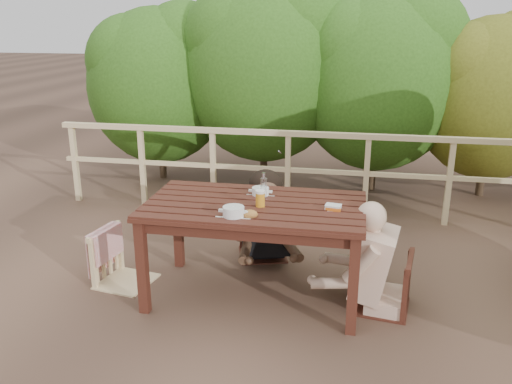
% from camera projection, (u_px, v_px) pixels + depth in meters
% --- Properties ---
extents(ground, '(60.00, 60.00, 0.00)m').
position_uv_depth(ground, '(255.00, 295.00, 4.50)').
color(ground, brown).
rests_on(ground, ground).
extents(table, '(1.74, 0.98, 0.81)m').
position_uv_depth(table, '(255.00, 251.00, 4.38)').
color(table, '#371810').
rests_on(table, ground).
extents(chair_left, '(0.52, 0.52, 0.91)m').
position_uv_depth(chair_left, '(123.00, 235.00, 4.58)').
color(chair_left, '#D5B885').
rests_on(chair_left, ground).
extents(chair_far, '(0.55, 0.55, 0.89)m').
position_uv_depth(chair_far, '(263.00, 213.00, 5.12)').
color(chair_far, '#371810').
rests_on(chair_far, ground).
extents(chair_right, '(0.50, 0.50, 0.88)m').
position_uv_depth(chair_right, '(385.00, 257.00, 4.18)').
color(chair_right, '#371810').
rests_on(chair_right, ground).
extents(woman, '(0.74, 0.83, 1.39)m').
position_uv_depth(woman, '(263.00, 187.00, 5.06)').
color(woman, black).
rests_on(woman, ground).
extents(diner_right, '(0.80, 0.69, 1.45)m').
position_uv_depth(diner_right, '(392.00, 224.00, 4.08)').
color(diner_right, '#D4AA91').
rests_on(diner_right, ground).
extents(railing, '(5.60, 0.10, 1.01)m').
position_uv_depth(railing, '(288.00, 173.00, 6.21)').
color(railing, '#D5B885').
rests_on(railing, ground).
extents(hedge_row, '(6.60, 1.60, 3.80)m').
position_uv_depth(hedge_row, '(333.00, 45.00, 6.83)').
color(hedge_row, '#274E14').
rests_on(hedge_row, ground).
extents(soup_near, '(0.27, 0.27, 0.09)m').
position_uv_depth(soup_near, '(234.00, 212.00, 3.96)').
color(soup_near, white).
rests_on(soup_near, table).
extents(soup_far, '(0.24, 0.24, 0.08)m').
position_uv_depth(soup_far, '(260.00, 192.00, 4.44)').
color(soup_far, white).
rests_on(soup_far, table).
extents(bread_roll, '(0.12, 0.09, 0.07)m').
position_uv_depth(bread_roll, '(250.00, 214.00, 3.96)').
color(bread_roll, '#9A5F2F').
rests_on(bread_roll, table).
extents(beer_glass, '(0.08, 0.08, 0.15)m').
position_uv_depth(beer_glass, '(260.00, 199.00, 4.16)').
color(beer_glass, orange).
rests_on(beer_glass, table).
extents(bottle, '(0.05, 0.05, 0.23)m').
position_uv_depth(bottle, '(264.00, 186.00, 4.35)').
color(bottle, white).
rests_on(bottle, table).
extents(butter_tub, '(0.13, 0.10, 0.05)m').
position_uv_depth(butter_tub, '(333.00, 208.00, 4.11)').
color(butter_tub, white).
rests_on(butter_tub, table).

